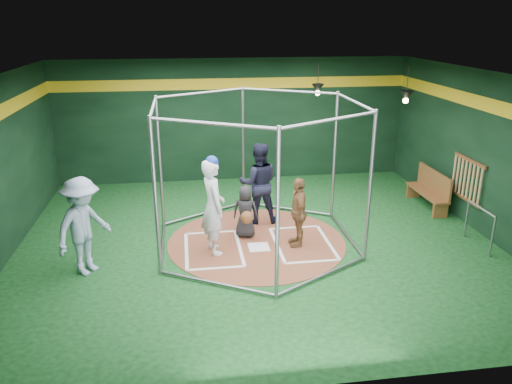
{
  "coord_description": "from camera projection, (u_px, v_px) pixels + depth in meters",
  "views": [
    {
      "loc": [
        -1.43,
        -9.64,
        4.55
      ],
      "look_at": [
        0.0,
        0.1,
        1.1
      ],
      "focal_mm": 35.0,
      "sensor_mm": 36.0,
      "label": 1
    }
  ],
  "objects": [
    {
      "name": "batting_cage",
      "position": [
        257.0,
        175.0,
        10.21
      ],
      "size": [
        4.05,
        4.67,
        3.0
      ],
      "color": "gray",
      "rests_on": "ground"
    },
    {
      "name": "bat_rack",
      "position": [
        467.0,
        179.0,
        11.4
      ],
      "size": [
        0.07,
        1.25,
        0.98
      ],
      "color": "brown",
      "rests_on": "room_shell"
    },
    {
      "name": "umpire",
      "position": [
        259.0,
        183.0,
        11.45
      ],
      "size": [
        0.96,
        0.77,
        1.88
      ],
      "primitive_type": "imported",
      "rotation": [
        0.0,
        0.0,
        3.08
      ],
      "color": "black",
      "rests_on": "clay_disc"
    },
    {
      "name": "visitor_leopard",
      "position": [
        298.0,
        212.0,
        10.32
      ],
      "size": [
        0.38,
        0.87,
        1.48
      ],
      "primitive_type": "imported",
      "rotation": [
        0.0,
        0.0,
        -1.59
      ],
      "color": "#AB7C49",
      "rests_on": "clay_disc"
    },
    {
      "name": "batter_figure",
      "position": [
        213.0,
        206.0,
        9.92
      ],
      "size": [
        0.62,
        0.8,
        2.03
      ],
      "color": "silver",
      "rests_on": "clay_disc"
    },
    {
      "name": "home_plate",
      "position": [
        259.0,
        247.0,
        10.42
      ],
      "size": [
        0.43,
        0.43,
        0.01
      ],
      "primitive_type": "cube",
      "color": "white",
      "rests_on": "clay_disc"
    },
    {
      "name": "clay_disc",
      "position": [
        257.0,
        242.0,
        10.7
      ],
      "size": [
        3.8,
        3.8,
        0.01
      ],
      "primitive_type": "cylinder",
      "color": "brown",
      "rests_on": "ground"
    },
    {
      "name": "bystander_blue",
      "position": [
        83.0,
        226.0,
        9.14
      ],
      "size": [
        1.28,
        1.38,
        1.87
      ],
      "primitive_type": "imported",
      "rotation": [
        0.0,
        0.0,
        0.92
      ],
      "color": "#8DA2BB",
      "rests_on": "ground"
    },
    {
      "name": "batter_box_right",
      "position": [
        303.0,
        243.0,
        10.59
      ],
      "size": [
        1.17,
        1.77,
        0.01
      ],
      "color": "white",
      "rests_on": "clay_disc"
    },
    {
      "name": "catcher_figure",
      "position": [
        246.0,
        212.0,
        10.75
      ],
      "size": [
        0.66,
        0.66,
        1.16
      ],
      "color": "black",
      "rests_on": "clay_disc"
    },
    {
      "name": "dugout_bench",
      "position": [
        430.0,
        189.0,
        12.52
      ],
      "size": [
        0.38,
        1.64,
        0.96
      ],
      "color": "brown",
      "rests_on": "ground"
    },
    {
      "name": "pendant_lamp_near",
      "position": [
        318.0,
        88.0,
        13.46
      ],
      "size": [
        0.34,
        0.34,
        0.9
      ],
      "color": "black",
      "rests_on": "room_shell"
    },
    {
      "name": "room_shell",
      "position": [
        257.0,
        163.0,
        10.13
      ],
      "size": [
        10.1,
        9.1,
        3.53
      ],
      "color": "#0C3813",
      "rests_on": "ground"
    },
    {
      "name": "batter_box_left",
      "position": [
        213.0,
        249.0,
        10.33
      ],
      "size": [
        1.17,
        1.77,
        0.01
      ],
      "color": "white",
      "rests_on": "clay_disc"
    },
    {
      "name": "pendant_lamp_far",
      "position": [
        406.0,
        96.0,
        12.21
      ],
      "size": [
        0.34,
        0.34,
        0.9
      ],
      "color": "black",
      "rests_on": "room_shell"
    },
    {
      "name": "steel_railing",
      "position": [
        480.0,
        221.0,
        10.32
      ],
      "size": [
        0.05,
        1.01,
        0.87
      ],
      "color": "gray",
      "rests_on": "ground"
    }
  ]
}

